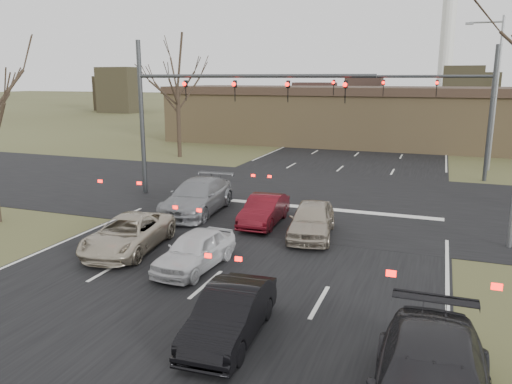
{
  "coord_description": "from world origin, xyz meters",
  "views": [
    {
      "loc": [
        6.31,
        -9.66,
        6.12
      ],
      "look_at": [
        0.07,
        7.17,
        2.0
      ],
      "focal_mm": 35.0,
      "sensor_mm": 36.0,
      "label": 1
    }
  ],
  "objects_px": {
    "car_silver_ahead": "(312,220)",
    "car_white_sedan": "(195,250)",
    "car_silver_suv": "(128,234)",
    "car_grey_ahead": "(197,197)",
    "building": "(392,116)",
    "car_red_ahead": "(264,210)",
    "mast_arm_far": "(442,96)",
    "car_black_hatch": "(230,314)",
    "mast_arm_near": "(197,99)",
    "streetlight_right_far": "(494,86)"
  },
  "relations": [
    {
      "from": "car_silver_ahead",
      "to": "car_grey_ahead",
      "type": "bearing_deg",
      "value": 156.43
    },
    {
      "from": "car_white_sedan",
      "to": "car_silver_ahead",
      "type": "xyz_separation_m",
      "value": [
        2.75,
        4.61,
        0.07
      ]
    },
    {
      "from": "car_black_hatch",
      "to": "car_grey_ahead",
      "type": "distance_m",
      "value": 11.62
    },
    {
      "from": "car_silver_suv",
      "to": "building",
      "type": "bearing_deg",
      "value": 72.5
    },
    {
      "from": "building",
      "to": "car_white_sedan",
      "type": "bearing_deg",
      "value": -94.95
    },
    {
      "from": "car_silver_suv",
      "to": "car_silver_ahead",
      "type": "height_order",
      "value": "car_silver_ahead"
    },
    {
      "from": "building",
      "to": "mast_arm_far",
      "type": "distance_m",
      "value": 15.75
    },
    {
      "from": "streetlight_right_far",
      "to": "car_white_sedan",
      "type": "distance_m",
      "value": 25.55
    },
    {
      "from": "car_grey_ahead",
      "to": "car_red_ahead",
      "type": "distance_m",
      "value": 3.57
    },
    {
      "from": "mast_arm_far",
      "to": "car_black_hatch",
      "type": "bearing_deg",
      "value": -100.64
    },
    {
      "from": "building",
      "to": "streetlight_right_far",
      "type": "height_order",
      "value": "streetlight_right_far"
    },
    {
      "from": "car_white_sedan",
      "to": "car_black_hatch",
      "type": "distance_m",
      "value": 4.73
    },
    {
      "from": "building",
      "to": "car_red_ahead",
      "type": "relative_size",
      "value": 11.29
    },
    {
      "from": "mast_arm_far",
      "to": "car_white_sedan",
      "type": "height_order",
      "value": "mast_arm_far"
    },
    {
      "from": "car_white_sedan",
      "to": "streetlight_right_far",
      "type": "bearing_deg",
      "value": 69.62
    },
    {
      "from": "building",
      "to": "car_grey_ahead",
      "type": "height_order",
      "value": "building"
    },
    {
      "from": "car_black_hatch",
      "to": "car_red_ahead",
      "type": "relative_size",
      "value": 1.01
    },
    {
      "from": "building",
      "to": "car_red_ahead",
      "type": "bearing_deg",
      "value": -95.05
    },
    {
      "from": "car_silver_suv",
      "to": "car_red_ahead",
      "type": "xyz_separation_m",
      "value": [
        3.5,
        4.83,
        -0.01
      ]
    },
    {
      "from": "building",
      "to": "car_grey_ahead",
      "type": "relative_size",
      "value": 8.01
    },
    {
      "from": "car_black_hatch",
      "to": "car_silver_suv",
      "type": "bearing_deg",
      "value": 139.37
    },
    {
      "from": "car_silver_suv",
      "to": "car_white_sedan",
      "type": "bearing_deg",
      "value": -20.64
    },
    {
      "from": "mast_arm_near",
      "to": "car_black_hatch",
      "type": "bearing_deg",
      "value": -60.45
    },
    {
      "from": "car_silver_ahead",
      "to": "car_white_sedan",
      "type": "bearing_deg",
      "value": -128.86
    },
    {
      "from": "car_silver_suv",
      "to": "car_black_hatch",
      "type": "xyz_separation_m",
      "value": [
        5.93,
        -4.49,
        -0.0
      ]
    },
    {
      "from": "car_red_ahead",
      "to": "building",
      "type": "bearing_deg",
      "value": 82.65
    },
    {
      "from": "car_white_sedan",
      "to": "car_red_ahead",
      "type": "distance_m",
      "value": 5.58
    },
    {
      "from": "mast_arm_near",
      "to": "mast_arm_far",
      "type": "distance_m",
      "value": 15.17
    },
    {
      "from": "car_white_sedan",
      "to": "car_black_hatch",
      "type": "relative_size",
      "value": 0.96
    },
    {
      "from": "streetlight_right_far",
      "to": "car_white_sedan",
      "type": "height_order",
      "value": "streetlight_right_far"
    },
    {
      "from": "car_white_sedan",
      "to": "car_black_hatch",
      "type": "bearing_deg",
      "value": -48.94
    },
    {
      "from": "mast_arm_far",
      "to": "car_silver_ahead",
      "type": "height_order",
      "value": "mast_arm_far"
    },
    {
      "from": "car_grey_ahead",
      "to": "car_red_ahead",
      "type": "relative_size",
      "value": 1.41
    },
    {
      "from": "streetlight_right_far",
      "to": "car_red_ahead",
      "type": "bearing_deg",
      "value": -119.57
    },
    {
      "from": "building",
      "to": "car_silver_suv",
      "type": "bearing_deg",
      "value": -100.26
    },
    {
      "from": "building",
      "to": "car_white_sedan",
      "type": "distance_m",
      "value": 34.05
    },
    {
      "from": "building",
      "to": "mast_arm_far",
      "type": "bearing_deg",
      "value": -74.42
    },
    {
      "from": "mast_arm_near",
      "to": "streetlight_right_far",
      "type": "xyz_separation_m",
      "value": [
        14.55,
        14.0,
        0.51
      ]
    },
    {
      "from": "car_red_ahead",
      "to": "car_silver_ahead",
      "type": "relative_size",
      "value": 0.92
    },
    {
      "from": "streetlight_right_far",
      "to": "car_black_hatch",
      "type": "xyz_separation_m",
      "value": [
        -7.39,
        -26.63,
        -4.96
      ]
    },
    {
      "from": "car_grey_ahead",
      "to": "car_silver_ahead",
      "type": "height_order",
      "value": "car_grey_ahead"
    },
    {
      "from": "building",
      "to": "mast_arm_near",
      "type": "xyz_separation_m",
      "value": [
        -7.23,
        -25.0,
        2.41
      ]
    },
    {
      "from": "mast_arm_near",
      "to": "car_red_ahead",
      "type": "relative_size",
      "value": 3.23
    },
    {
      "from": "car_silver_suv",
      "to": "car_grey_ahead",
      "type": "bearing_deg",
      "value": 82.76
    },
    {
      "from": "streetlight_right_far",
      "to": "car_silver_suv",
      "type": "distance_m",
      "value": 26.31
    },
    {
      "from": "car_silver_suv",
      "to": "car_grey_ahead",
      "type": "xyz_separation_m",
      "value": [
        0.0,
        5.5,
        0.14
      ]
    },
    {
      "from": "car_white_sedan",
      "to": "car_red_ahead",
      "type": "xyz_separation_m",
      "value": [
        0.43,
        5.56,
        -0.0
      ]
    },
    {
      "from": "building",
      "to": "car_red_ahead",
      "type": "height_order",
      "value": "building"
    },
    {
      "from": "car_silver_suv",
      "to": "mast_arm_far",
      "type": "bearing_deg",
      "value": 53.45
    },
    {
      "from": "building",
      "to": "mast_arm_near",
      "type": "height_order",
      "value": "mast_arm_near"
    }
  ]
}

